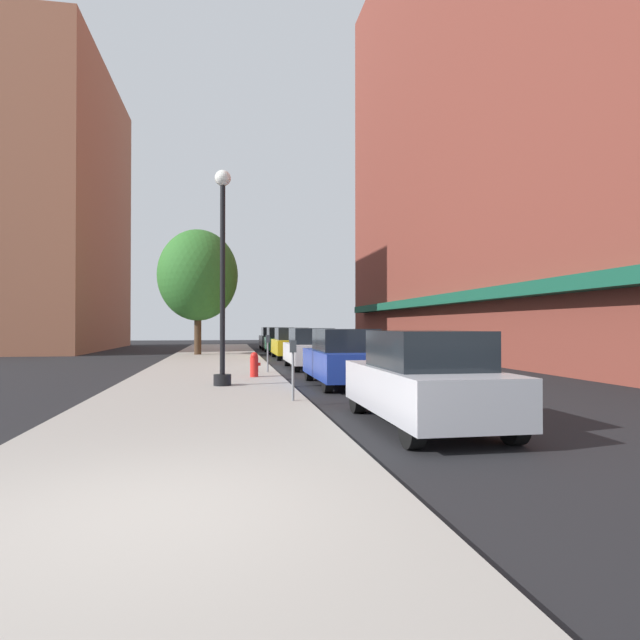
{
  "coord_description": "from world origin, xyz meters",
  "views": [
    {
      "loc": [
        0.64,
        -4.87,
        1.74
      ],
      "look_at": [
        5.36,
        22.32,
        2.06
      ],
      "focal_mm": 30.11,
      "sensor_mm": 36.0,
      "label": 1
    }
  ],
  "objects_px": {
    "car_green": "(280,341)",
    "parking_meter_far": "(268,349)",
    "lamppost": "(223,273)",
    "tree_near": "(198,275)",
    "car_black": "(273,339)",
    "parking_meter_near": "(293,363)",
    "car_silver": "(424,380)",
    "car_blue": "(344,358)",
    "fire_hydrant": "(254,364)",
    "car_white": "(311,349)",
    "car_yellow": "(291,344)"
  },
  "relations": [
    {
      "from": "lamppost",
      "to": "car_blue",
      "type": "xyz_separation_m",
      "value": [
        3.49,
        0.41,
        -2.39
      ]
    },
    {
      "from": "car_black",
      "to": "parking_meter_far",
      "type": "bearing_deg",
      "value": -94.7
    },
    {
      "from": "parking_meter_far",
      "to": "car_blue",
      "type": "distance_m",
      "value": 4.1
    },
    {
      "from": "parking_meter_near",
      "to": "car_blue",
      "type": "height_order",
      "value": "car_blue"
    },
    {
      "from": "car_silver",
      "to": "car_yellow",
      "type": "relative_size",
      "value": 1.0
    },
    {
      "from": "parking_meter_far",
      "to": "car_yellow",
      "type": "bearing_deg",
      "value": 78.47
    },
    {
      "from": "fire_hydrant",
      "to": "car_white",
      "type": "height_order",
      "value": "car_white"
    },
    {
      "from": "parking_meter_near",
      "to": "car_white",
      "type": "height_order",
      "value": "car_white"
    },
    {
      "from": "car_blue",
      "to": "car_black",
      "type": "height_order",
      "value": "same"
    },
    {
      "from": "car_black",
      "to": "car_blue",
      "type": "bearing_deg",
      "value": -89.45
    },
    {
      "from": "parking_meter_near",
      "to": "parking_meter_far",
      "type": "height_order",
      "value": "same"
    },
    {
      "from": "lamppost",
      "to": "tree_near",
      "type": "height_order",
      "value": "tree_near"
    },
    {
      "from": "parking_meter_far",
      "to": "car_green",
      "type": "distance_m",
      "value": 15.62
    },
    {
      "from": "fire_hydrant",
      "to": "car_blue",
      "type": "distance_m",
      "value": 3.19
    },
    {
      "from": "lamppost",
      "to": "fire_hydrant",
      "type": "relative_size",
      "value": 7.47
    },
    {
      "from": "car_green",
      "to": "tree_near",
      "type": "bearing_deg",
      "value": -149.43
    },
    {
      "from": "tree_near",
      "to": "car_black",
      "type": "relative_size",
      "value": 1.66
    },
    {
      "from": "parking_meter_far",
      "to": "car_green",
      "type": "xyz_separation_m",
      "value": [
        1.95,
        15.49,
        -0.14
      ]
    },
    {
      "from": "car_black",
      "to": "lamppost",
      "type": "bearing_deg",
      "value": -97.32
    },
    {
      "from": "tree_near",
      "to": "car_green",
      "type": "bearing_deg",
      "value": 30.52
    },
    {
      "from": "car_silver",
      "to": "car_green",
      "type": "relative_size",
      "value": 1.0
    },
    {
      "from": "car_blue",
      "to": "car_black",
      "type": "relative_size",
      "value": 1.0
    },
    {
      "from": "fire_hydrant",
      "to": "tree_near",
      "type": "relative_size",
      "value": 0.11
    },
    {
      "from": "lamppost",
      "to": "parking_meter_far",
      "type": "relative_size",
      "value": 4.5
    },
    {
      "from": "fire_hydrant",
      "to": "parking_meter_near",
      "type": "relative_size",
      "value": 0.6
    },
    {
      "from": "tree_near",
      "to": "parking_meter_far",
      "type": "bearing_deg",
      "value": -76.27
    },
    {
      "from": "lamppost",
      "to": "fire_hydrant",
      "type": "bearing_deg",
      "value": 67.36
    },
    {
      "from": "fire_hydrant",
      "to": "car_yellow",
      "type": "bearing_deg",
      "value": 77.41
    },
    {
      "from": "tree_near",
      "to": "car_silver",
      "type": "bearing_deg",
      "value": -77.49
    },
    {
      "from": "parking_meter_near",
      "to": "car_yellow",
      "type": "relative_size",
      "value": 0.3
    },
    {
      "from": "tree_near",
      "to": "car_blue",
      "type": "bearing_deg",
      "value": -72.74
    },
    {
      "from": "parking_meter_near",
      "to": "car_blue",
      "type": "bearing_deg",
      "value": 62.32
    },
    {
      "from": "parking_meter_near",
      "to": "car_silver",
      "type": "height_order",
      "value": "car_silver"
    },
    {
      "from": "lamppost",
      "to": "car_silver",
      "type": "xyz_separation_m",
      "value": [
        3.49,
        -6.05,
        -2.39
      ]
    },
    {
      "from": "parking_meter_near",
      "to": "car_yellow",
      "type": "xyz_separation_m",
      "value": [
        1.95,
        16.88,
        -0.14
      ]
    },
    {
      "from": "fire_hydrant",
      "to": "car_black",
      "type": "distance_m",
      "value": 23.01
    },
    {
      "from": "car_silver",
      "to": "car_blue",
      "type": "distance_m",
      "value": 6.46
    },
    {
      "from": "parking_meter_near",
      "to": "car_black",
      "type": "height_order",
      "value": "car_black"
    },
    {
      "from": "lamppost",
      "to": "car_silver",
      "type": "height_order",
      "value": "lamppost"
    },
    {
      "from": "parking_meter_near",
      "to": "tree_near",
      "type": "xyz_separation_m",
      "value": [
        -3.06,
        19.86,
        3.7
      ]
    },
    {
      "from": "lamppost",
      "to": "parking_meter_near",
      "type": "xyz_separation_m",
      "value": [
        1.54,
        -3.31,
        -2.25
      ]
    },
    {
      "from": "tree_near",
      "to": "car_white",
      "type": "relative_size",
      "value": 1.66
    },
    {
      "from": "car_white",
      "to": "fire_hydrant",
      "type": "bearing_deg",
      "value": -119.83
    },
    {
      "from": "car_silver",
      "to": "car_black",
      "type": "height_order",
      "value": "same"
    },
    {
      "from": "parking_meter_near",
      "to": "car_green",
      "type": "bearing_deg",
      "value": 85.11
    },
    {
      "from": "car_white",
      "to": "car_black",
      "type": "xyz_separation_m",
      "value": [
        0.0,
        18.47,
        0.0
      ]
    },
    {
      "from": "lamppost",
      "to": "car_yellow",
      "type": "bearing_deg",
      "value": 75.59
    },
    {
      "from": "car_green",
      "to": "parking_meter_far",
      "type": "bearing_deg",
      "value": -97.12
    },
    {
      "from": "car_yellow",
      "to": "car_green",
      "type": "height_order",
      "value": "same"
    },
    {
      "from": "tree_near",
      "to": "car_silver",
      "type": "xyz_separation_m",
      "value": [
        5.01,
        -22.6,
        -3.84
      ]
    }
  ]
}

